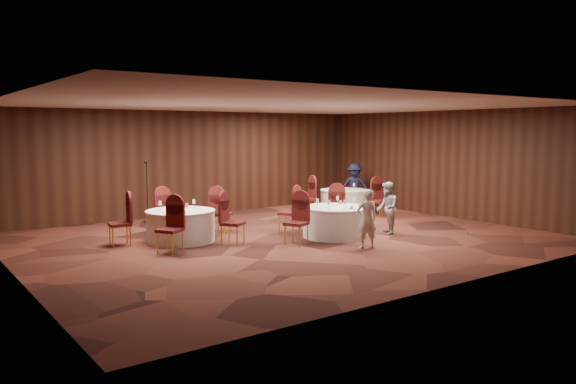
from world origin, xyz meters
TOP-DOWN VIEW (x-y plane):
  - ground at (0.00, 0.00)m, footprint 12.00×12.00m
  - room_shell at (0.00, 0.00)m, footprint 12.00×12.00m
  - table_main at (1.12, -0.53)m, footprint 1.64×1.64m
  - table_left at (-2.22, 1.16)m, footprint 1.61×1.61m
  - table_right at (4.00, 2.41)m, footprint 1.50×1.50m
  - chairs_main at (0.78, 0.13)m, footprint 2.93×2.10m
  - chairs_left at (-2.20, 1.17)m, footprint 3.28×2.93m
  - chairs_right at (3.52, 1.91)m, footprint 2.16×2.25m
  - tabletop_main at (1.25, -0.63)m, footprint 1.14×1.05m
  - tabletop_left at (-2.21, 1.16)m, footprint 0.85×0.86m
  - tabletop_right at (4.21, 2.18)m, footprint 0.08×0.08m
  - mic_stand at (-1.77, 4.28)m, footprint 0.24×0.24m
  - woman_a at (0.78, -1.96)m, footprint 0.55×0.45m
  - woman_b at (2.40, -1.00)m, footprint 0.79×0.81m
  - man_c at (5.09, 3.10)m, footprint 1.10×1.05m

SIDE VIEW (x-z plane):
  - ground at x=0.00m, z-range 0.00..0.00m
  - table_main at x=1.12m, z-range 0.01..0.75m
  - table_left at x=-2.22m, z-range 0.01..0.75m
  - table_right at x=4.00m, z-range 0.01..0.75m
  - chairs_main at x=0.78m, z-range 0.00..1.00m
  - chairs_left at x=-2.20m, z-range 0.00..1.00m
  - chairs_right at x=3.52m, z-range 0.00..1.00m
  - mic_stand at x=-1.77m, z-range -0.35..1.38m
  - woman_a at x=0.78m, z-range 0.00..1.31m
  - woman_b at x=2.40m, z-range 0.00..1.32m
  - man_c at x=5.09m, z-range 0.00..1.50m
  - tabletop_left at x=-2.21m, z-range 0.71..0.93m
  - tabletop_main at x=1.25m, z-range 0.74..0.95m
  - tabletop_right at x=4.21m, z-range 0.79..1.01m
  - room_shell at x=0.00m, z-range -4.04..7.96m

